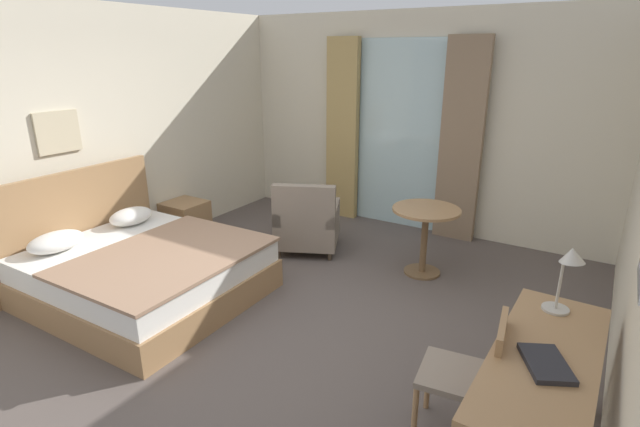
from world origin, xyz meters
TOP-DOWN VIEW (x-y plane):
  - ground at (0.00, 0.00)m, footprint 5.66×6.74m
  - wall_back at (0.00, 3.11)m, footprint 5.26×0.12m
  - wall_left at (-2.57, 0.00)m, footprint 0.12×6.34m
  - balcony_glass_door at (-0.17, 3.03)m, footprint 1.23×0.02m
  - curtain_panel_left at (-1.00, 2.93)m, footprint 0.47×0.10m
  - curtain_panel_right at (0.67, 2.93)m, footprint 0.51×0.10m
  - bed at (-1.45, -0.24)m, footprint 2.05×1.83m
  - nightstand at (-2.25, 1.08)m, footprint 0.48×0.47m
  - writing_desk at (2.15, -0.44)m, footprint 0.56×1.49m
  - desk_chair at (1.79, -0.43)m, footprint 0.50×0.46m
  - desk_lamp at (2.16, 0.08)m, footprint 0.20×0.17m
  - closed_book at (2.17, -0.54)m, footprint 0.32×0.37m
  - armchair_by_window at (-0.69, 1.56)m, footprint 0.97×0.98m
  - round_cafe_table at (0.71, 1.70)m, footprint 0.71×0.71m
  - framed_picture at (-2.49, -0.24)m, footprint 0.03×0.45m

SIDE VIEW (x-z plane):
  - ground at x=0.00m, z-range -0.10..0.00m
  - nightstand at x=-2.25m, z-range 0.00..0.48m
  - bed at x=-1.45m, z-range -0.29..0.86m
  - armchair_by_window at x=-0.69m, z-range -0.10..0.79m
  - desk_chair at x=1.79m, z-range 0.06..0.93m
  - round_cafe_table at x=0.71m, z-range 0.18..0.92m
  - writing_desk at x=2.15m, z-range 0.29..1.05m
  - closed_book at x=2.17m, z-range 0.77..0.80m
  - desk_lamp at x=2.16m, z-range 0.86..1.30m
  - balcony_glass_door at x=-0.17m, z-range 0.00..2.46m
  - curtain_panel_left at x=-1.00m, z-range 0.00..2.49m
  - curtain_panel_right at x=0.67m, z-range 0.00..2.49m
  - wall_back at x=0.00m, z-range 0.00..2.80m
  - wall_left at x=-2.57m, z-range 0.00..2.80m
  - framed_picture at x=-2.49m, z-range 1.32..1.74m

